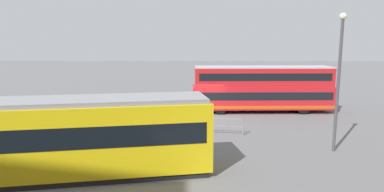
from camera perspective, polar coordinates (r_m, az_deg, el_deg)
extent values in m
plane|color=slate|center=(25.44, 2.90, -3.80)|extent=(160.00, 160.00, 0.00)
cube|color=red|center=(28.05, 12.12, -0.09)|extent=(11.68, 2.89, 1.86)
cube|color=red|center=(27.83, 12.24, 3.34)|extent=(11.33, 2.78, 1.51)
cube|color=black|center=(28.02, 12.14, 0.36)|extent=(11.10, 2.90, 0.64)
cube|color=black|center=(27.83, 12.25, 3.49)|extent=(10.75, 2.79, 0.60)
cube|color=#D85919|center=(28.17, 12.08, -1.46)|extent=(11.45, 2.92, 0.24)
cube|color=#B2B2B7|center=(27.76, 12.30, 4.99)|extent=(11.33, 2.78, 0.10)
cylinder|color=black|center=(27.61, 4.76, -1.71)|extent=(1.07, 2.53, 1.00)
cylinder|color=black|center=(29.07, 18.22, -1.60)|extent=(1.07, 2.53, 1.00)
cube|color=yellow|center=(15.30, -25.43, -6.84)|extent=(14.85, 5.22, 2.98)
cube|color=black|center=(15.22, -25.51, -5.76)|extent=(14.28, 5.14, 0.90)
cube|color=gray|center=(14.96, -25.85, -0.96)|extent=(14.53, 4.96, 0.20)
cube|color=black|center=(15.80, -25.02, -12.49)|extent=(14.54, 5.04, 0.25)
cylinder|color=black|center=(20.11, -4.82, -6.07)|extent=(0.14, 0.14, 0.88)
cylinder|color=black|center=(20.28, -4.47, -5.93)|extent=(0.14, 0.14, 0.88)
cylinder|color=navy|center=(20.00, -4.67, -3.86)|extent=(0.44, 0.44, 0.68)
sphere|color=beige|center=(19.91, -4.69, -2.58)|extent=(0.24, 0.24, 0.24)
cube|color=gray|center=(21.01, -3.94, -3.67)|extent=(9.33, 1.22, 0.06)
cube|color=gray|center=(21.13, -3.92, -4.99)|extent=(9.33, 1.22, 0.06)
cylinder|color=gray|center=(20.72, 8.96, -5.45)|extent=(0.07, 0.07, 1.05)
cylinder|color=gray|center=(21.14, -3.92, -5.06)|extent=(0.07, 0.07, 1.05)
cylinder|color=gray|center=(22.55, -15.72, -4.47)|extent=(0.07, 0.07, 1.05)
cylinder|color=slate|center=(22.45, -18.24, -3.02)|extent=(0.10, 0.10, 2.30)
cube|color=#D8D84C|center=(22.26, -18.36, -1.11)|extent=(1.19, 0.25, 0.56)
cylinder|color=#4C4C51|center=(18.59, 24.22, 1.40)|extent=(0.16, 0.16, 6.93)
sphere|color=#F2EFCC|center=(18.50, 24.98, 12.55)|extent=(0.36, 0.36, 0.36)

